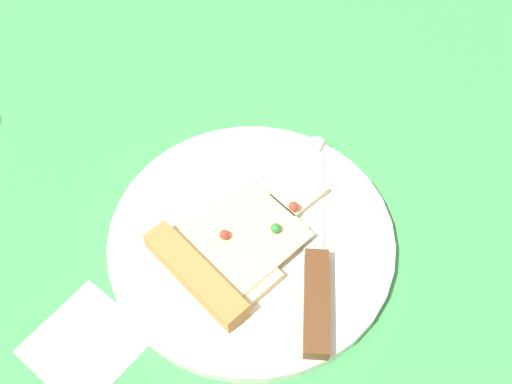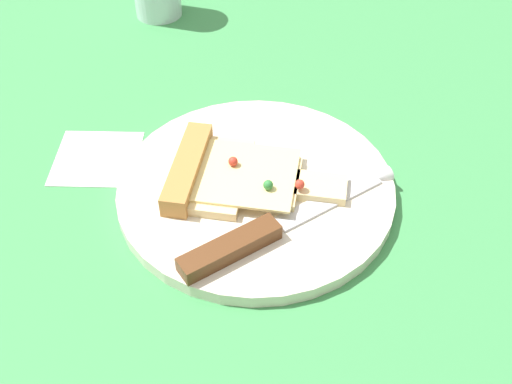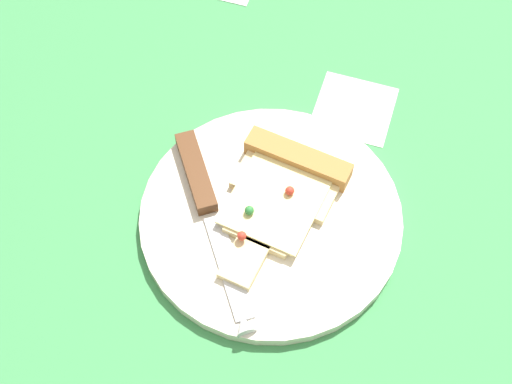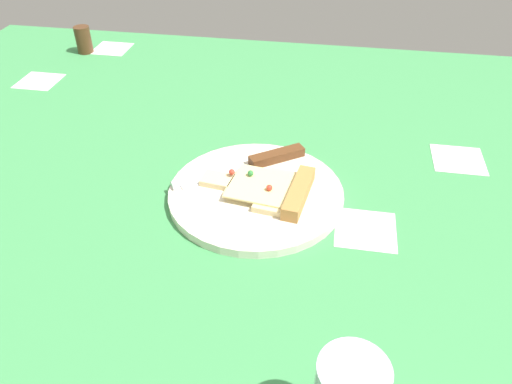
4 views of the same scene
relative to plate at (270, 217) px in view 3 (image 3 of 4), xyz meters
The scene contains 4 objects.
ground_plane 12.32cm from the plate, 126.65° to the right, with size 157.14×157.14×3.00cm.
plate is the anchor object (origin of this frame).
pizza_slice 3.02cm from the plate, ahead, with size 18.30×12.39×2.29cm.
knife 6.89cm from the plate, 104.23° to the left, with size 20.81×15.57×2.45cm.
Camera 3 is at (-28.11, -0.13, 67.81)cm, focal length 49.99 mm.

